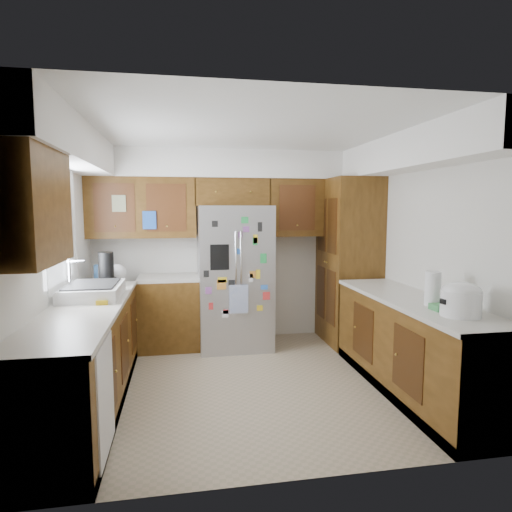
# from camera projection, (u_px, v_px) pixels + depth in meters

# --- Properties ---
(floor) EXTENTS (3.60, 3.60, 0.00)m
(floor) POSITION_uv_depth(u_px,v_px,m) (250.00, 383.00, 4.34)
(floor) COLOR tan
(floor) RESTS_ON ground
(room_shell) EXTENTS (3.64, 3.24, 2.52)m
(room_shell) POSITION_uv_depth(u_px,v_px,m) (234.00, 203.00, 4.48)
(room_shell) COLOR silver
(room_shell) RESTS_ON ground
(left_counter_run) EXTENTS (1.36, 3.20, 0.92)m
(left_counter_run) POSITION_uv_depth(u_px,v_px,m) (109.00, 349.00, 4.09)
(left_counter_run) COLOR #442A0D
(left_counter_run) RESTS_ON ground
(right_counter_run) EXTENTS (0.63, 2.25, 0.92)m
(right_counter_run) POSITION_uv_depth(u_px,v_px,m) (412.00, 350.00, 4.09)
(right_counter_run) COLOR #442A0D
(right_counter_run) RESTS_ON ground
(pantry) EXTENTS (0.60, 0.90, 2.15)m
(pantry) POSITION_uv_depth(u_px,v_px,m) (348.00, 261.00, 5.61)
(pantry) COLOR #442A0D
(pantry) RESTS_ON ground
(fridge) EXTENTS (0.90, 0.79, 1.80)m
(fridge) POSITION_uv_depth(u_px,v_px,m) (234.00, 277.00, 5.42)
(fridge) COLOR gray
(fridge) RESTS_ON ground
(bridge_cabinet) EXTENTS (0.96, 0.34, 0.35)m
(bridge_cabinet) POSITION_uv_depth(u_px,v_px,m) (232.00, 192.00, 5.52)
(bridge_cabinet) COLOR #442A0D
(bridge_cabinet) RESTS_ON fridge
(fridge_top_items) EXTENTS (0.93, 0.32, 0.31)m
(fridge_top_items) POSITION_uv_depth(u_px,v_px,m) (224.00, 167.00, 5.45)
(fridge_top_items) COLOR #1845AC
(fridge_top_items) RESTS_ON bridge_cabinet
(sink_assembly) EXTENTS (0.52, 0.73, 0.37)m
(sink_assembly) POSITION_uv_depth(u_px,v_px,m) (93.00, 291.00, 4.07)
(sink_assembly) COLOR white
(sink_assembly) RESTS_ON left_counter_run
(left_counter_clutter) EXTENTS (0.38, 0.87, 0.38)m
(left_counter_clutter) POSITION_uv_depth(u_px,v_px,m) (109.00, 272.00, 4.81)
(left_counter_clutter) COLOR black
(left_counter_clutter) RESTS_ON left_counter_run
(rice_cooker) EXTENTS (0.31, 0.30, 0.27)m
(rice_cooker) POSITION_uv_depth(u_px,v_px,m) (461.00, 299.00, 3.36)
(rice_cooker) COLOR white
(rice_cooker) RESTS_ON right_counter_run
(paper_towel) EXTENTS (0.13, 0.13, 0.30)m
(paper_towel) POSITION_uv_depth(u_px,v_px,m) (433.00, 288.00, 3.72)
(paper_towel) COLOR white
(paper_towel) RESTS_ON right_counter_run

